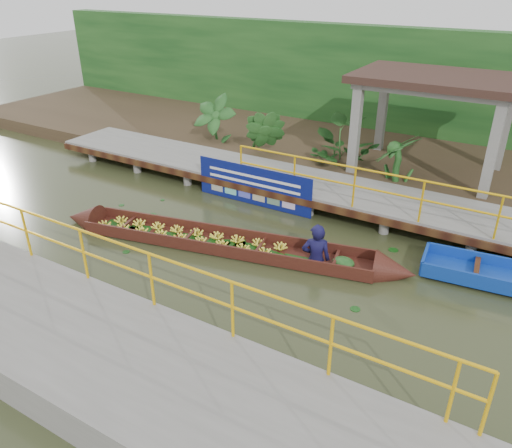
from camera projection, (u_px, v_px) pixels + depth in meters
The scene contains 9 objects.
ground at pixel (219, 249), 11.46m from camera, with size 80.00×80.00×0.00m, color #2A2E17.
land_strip at pixel (343, 149), 17.09m from camera, with size 30.00×8.00×0.45m, color #372A1B.
far_dock at pixel (289, 181), 13.85m from camera, with size 16.00×2.06×1.66m.
near_dock at pixel (116, 365), 7.66m from camera, with size 18.00×2.40×1.73m.
pavilion at pixel (437, 89), 13.62m from camera, with size 4.40×3.00×3.00m.
foliage_backdrop at pixel (373, 84), 18.20m from camera, with size 30.00×0.80×4.00m, color #133D16.
vendor_boat at pixel (240, 240), 11.27m from camera, with size 8.49×2.58×2.11m.
blue_banner at pixel (253, 186), 13.36m from camera, with size 3.45×0.04×1.08m.
tropical_plants at pixel (392, 151), 13.93m from camera, with size 14.21×1.21×1.52m.
Camera 1 is at (5.83, -8.10, 5.72)m, focal length 35.00 mm.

